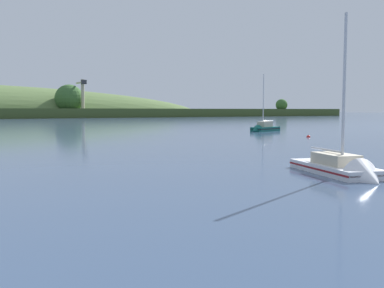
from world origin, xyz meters
name	(u,v)px	position (x,y,z in m)	size (l,w,h in m)	color
dockside_crane	(83,100)	(56.97, 237.73, 9.94)	(4.22, 12.56, 20.89)	#4C4C51
sailboat_midwater_white	(263,129)	(36.77, 71.12, 0.38)	(8.51, 4.48, 12.30)	#0F564C
sailboat_outer_reach	(343,173)	(1.50, 24.97, 0.17)	(5.17, 8.63, 11.65)	white
mooring_buoy_foreground	(308,137)	(30.33, 53.66, 0.00)	(0.60, 0.60, 0.68)	red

